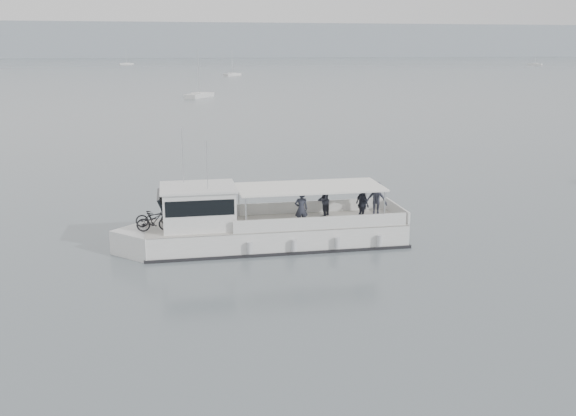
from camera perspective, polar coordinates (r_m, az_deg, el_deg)
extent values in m
plane|color=slate|center=(23.53, -8.76, -6.36)|extent=(1400.00, 1400.00, 0.00)
cube|color=#939EA8|center=(582.08, -12.32, 14.34)|extent=(1400.00, 90.00, 28.00)
cube|color=white|center=(27.16, -1.03, -2.50)|extent=(10.83, 3.12, 1.17)
cube|color=white|center=(26.83, -12.45, -3.05)|extent=(2.92, 2.92, 1.17)
cube|color=beige|center=(27.00, -1.04, -1.32)|extent=(10.83, 3.12, 0.05)
cube|color=black|center=(27.27, -1.03, -3.22)|extent=(11.01, 3.23, 0.16)
cube|color=white|center=(28.54, 1.69, 0.09)|extent=(7.17, 0.26, 0.54)
cube|color=white|center=(25.94, 2.99, -1.36)|extent=(7.17, 0.26, 0.54)
cube|color=white|center=(28.29, 9.68, -0.24)|extent=(0.16, 2.87, 0.54)
cube|color=white|center=(26.47, -7.95, 0.04)|extent=(2.93, 2.49, 1.61)
cube|color=black|center=(26.41, -10.97, 0.18)|extent=(0.56, 2.25, 1.04)
cube|color=black|center=(26.40, -7.97, 0.60)|extent=(2.75, 2.52, 0.63)
cube|color=white|center=(26.28, -8.01, 1.84)|extent=(3.11, 2.67, 0.09)
cube|color=white|center=(26.92, 1.96, 1.87)|extent=(6.16, 2.83, 0.07)
cylinder|color=silver|center=(25.41, -3.76, -0.60)|extent=(0.06, 0.06, 1.48)
cylinder|color=silver|center=(27.83, -4.39, 0.68)|extent=(0.06, 0.06, 1.48)
cylinder|color=silver|center=(26.69, 8.56, -0.02)|extent=(0.06, 0.06, 1.48)
cylinder|color=silver|center=(29.00, 6.95, 1.17)|extent=(0.06, 0.06, 1.48)
cylinder|color=silver|center=(26.83, -9.34, 4.58)|extent=(0.03, 0.03, 2.33)
cylinder|color=silver|center=(25.49, -7.21, 3.75)|extent=(0.03, 0.03, 1.97)
cylinder|color=silver|center=(25.47, -3.42, -3.56)|extent=(0.22, 0.22, 0.45)
cylinder|color=silver|center=(25.74, 0.54, -3.34)|extent=(0.22, 0.22, 0.45)
cylinder|color=silver|center=(26.14, 4.41, -3.11)|extent=(0.22, 0.22, 0.45)
cylinder|color=silver|center=(26.64, 8.14, -2.88)|extent=(0.22, 0.22, 0.45)
imported|color=black|center=(26.90, -11.78, -0.79)|extent=(1.55, 0.57, 0.81)
imported|color=black|center=(26.20, -11.80, -1.14)|extent=(1.43, 0.43, 0.85)
imported|color=#2A2C38|center=(26.20, 1.18, -0.09)|extent=(0.56, 0.37, 1.51)
imported|color=#2A2C38|center=(27.84, 3.11, 0.74)|extent=(0.91, 0.93, 1.51)
imported|color=#2A2C38|center=(27.12, 6.64, 0.30)|extent=(0.57, 0.95, 1.51)
imported|color=#2A2C38|center=(28.22, 7.84, 0.81)|extent=(1.12, 0.93, 1.51)
cube|color=white|center=(339.76, 21.11, 11.83)|extent=(5.67, 6.37, 0.75)
cube|color=white|center=(339.75, 21.11, 11.89)|extent=(2.84, 2.91, 0.45)
cylinder|color=silver|center=(339.69, 21.17, 12.48)|extent=(0.08, 0.08, 7.14)
cube|color=white|center=(332.99, -14.15, 12.31)|extent=(6.91, 3.81, 0.75)
cube|color=white|center=(332.99, -14.16, 12.36)|extent=(2.72, 2.40, 0.45)
cylinder|color=silver|center=(332.92, -14.19, 12.98)|extent=(0.08, 0.08, 7.24)
cube|color=white|center=(195.93, -4.97, 11.73)|extent=(5.80, 5.61, 0.75)
cube|color=white|center=(195.92, -4.97, 11.82)|extent=(2.73, 2.71, 0.45)
cylinder|color=silver|center=(195.82, -4.99, 12.80)|extent=(0.08, 0.08, 6.72)
cube|color=white|center=(110.31, -7.88, 9.86)|extent=(5.40, 6.66, 0.75)
cube|color=white|center=(110.29, -7.89, 10.03)|extent=(2.81, 2.94, 0.45)
cylinder|color=silver|center=(110.10, -7.95, 11.90)|extent=(0.08, 0.08, 7.25)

